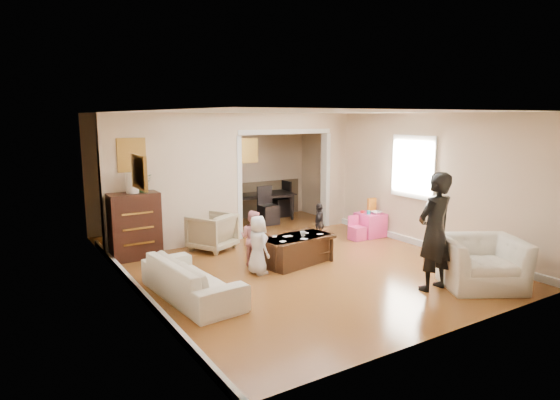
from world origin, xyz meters
TOP-DOWN VIEW (x-y plane):
  - floor at (0.00, 0.00)m, footprint 7.00×7.00m
  - partition_left at (-1.38, 1.80)m, footprint 2.75×0.18m
  - partition_right at (2.48, 1.80)m, footprint 0.55×0.18m
  - partition_header at (1.10, 1.80)m, footprint 2.22×0.18m
  - window_pane at (2.73, -0.40)m, footprint 0.03×0.95m
  - framed_art_partition at (-2.20, 1.70)m, footprint 0.45×0.03m
  - framed_art_sofa_wall at (-2.71, -0.60)m, footprint 0.03×0.55m
  - framed_art_alcove at (1.10, 3.44)m, footprint 0.45×0.03m
  - sofa at (-2.11, -0.83)m, footprint 0.91×1.97m
  - armchair_back at (-0.87, 1.28)m, footprint 1.03×1.04m
  - armchair_front at (1.73, -2.71)m, footprint 1.49×1.44m
  - dresser at (-2.27, 1.50)m, footprint 0.87×0.49m
  - table_lamp at (-2.27, 1.50)m, footprint 0.22×0.22m
  - potted_plant at (-2.07, 1.50)m, footprint 0.29×0.25m
  - coffee_table at (0.04, -0.28)m, footprint 1.37×0.89m
  - coffee_cup at (0.14, -0.33)m, footprint 0.11×0.11m
  - play_table at (2.43, 0.45)m, footprint 0.53×0.53m
  - cereal_box at (2.55, 0.55)m, footprint 0.20×0.08m
  - cyan_cup at (2.33, 0.40)m, footprint 0.08×0.08m
  - toy_block at (2.31, 0.57)m, footprint 0.09×0.08m
  - play_bowl at (2.48, 0.33)m, footprint 0.24×0.24m
  - dining_table at (1.17, 3.24)m, footprint 2.03×1.38m
  - adult_person at (1.03, -2.41)m, footprint 0.66×0.45m
  - child_kneel_a at (-0.81, -0.43)m, footprint 0.33×0.48m
  - child_kneel_b at (-0.66, 0.02)m, footprint 0.56×0.59m
  - child_toddler at (1.09, 0.47)m, footprint 0.46×0.52m
  - craft_papers at (-0.00, -0.30)m, footprint 0.93×0.53m

SIDE VIEW (x-z plane):
  - floor at x=0.00m, z-range 0.00..0.00m
  - coffee_table at x=0.04m, z-range 0.00..0.48m
  - play_table at x=2.43m, z-range 0.00..0.50m
  - sofa at x=-2.11m, z-range 0.00..0.56m
  - dining_table at x=1.17m, z-range 0.00..0.66m
  - armchair_back at x=-0.87m, z-range 0.00..0.70m
  - armchair_front at x=1.73m, z-range 0.00..0.74m
  - child_toddler at x=1.09m, z-range 0.00..0.84m
  - craft_papers at x=0.00m, z-range 0.48..0.48m
  - child_kneel_b at x=-0.66m, z-range 0.00..0.96m
  - child_kneel_a at x=-0.81m, z-range 0.00..0.96m
  - coffee_cup at x=0.14m, z-range 0.48..0.56m
  - toy_block at x=2.31m, z-range 0.50..0.55m
  - play_bowl at x=2.48m, z-range 0.50..0.55m
  - cyan_cup at x=2.33m, z-range 0.50..0.58m
  - dresser at x=-2.27m, z-range 0.00..1.19m
  - cereal_box at x=2.55m, z-range 0.50..0.80m
  - adult_person at x=1.03m, z-range 0.00..1.75m
  - partition_left at x=-1.38m, z-range 0.00..2.60m
  - partition_right at x=2.48m, z-range 0.00..2.60m
  - potted_plant at x=-2.07m, z-range 1.19..1.52m
  - table_lamp at x=-2.27m, z-range 1.19..1.55m
  - window_pane at x=2.73m, z-range 1.00..2.10m
  - framed_art_alcove at x=1.10m, z-range 1.42..1.98m
  - framed_art_sofa_wall at x=-2.71m, z-range 1.60..2.00m
  - framed_art_partition at x=-2.20m, z-range 1.58..2.12m
  - partition_header at x=1.10m, z-range 2.25..2.60m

